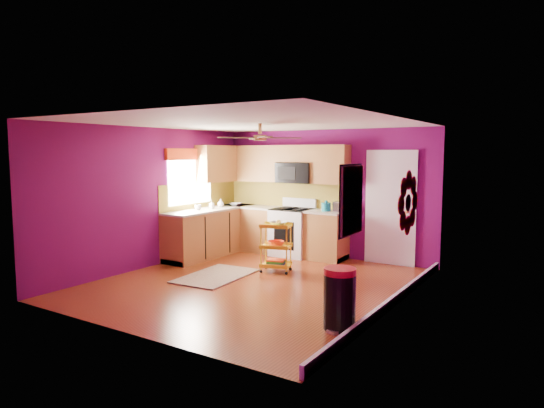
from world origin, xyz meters
The scene contains 18 objects.
ground centered at (0.00, 0.00, 0.00)m, with size 5.00×5.00×0.00m, color #65250F.
room_envelope centered at (0.03, 0.00, 1.63)m, with size 4.54×5.04×2.52m.
lower_cabinets centered at (-1.35, 1.82, 0.43)m, with size 2.81×2.31×0.94m.
electric_range centered at (-0.55, 2.17, 0.48)m, with size 0.76×0.66×1.13m.
upper_cabinetry centered at (-1.24, 2.17, 1.80)m, with size 2.80×2.30×1.26m.
left_window centered at (-2.22, 1.05, 1.74)m, with size 0.08×1.35×1.08m.
panel_door centered at (1.35, 2.47, 1.02)m, with size 0.95×0.11×2.15m.
right_wall_art centered at (2.23, -0.34, 1.44)m, with size 0.04×2.74×1.04m.
ceiling_fan centered at (0.00, 0.20, 2.29)m, with size 1.01×1.01×0.26m.
shag_rug centered at (-0.77, 0.02, 0.01)m, with size 0.87×1.43×0.02m, color black.
rolling_cart centered at (-0.10, 0.85, 0.47)m, with size 0.59×0.50×0.91m.
trash_can centered at (1.96, -1.07, 0.36)m, with size 0.47×0.47×0.72m.
teal_kettle centered at (0.18, 2.19, 1.02)m, with size 0.18×0.18×0.21m.
toaster centered at (0.40, 2.32, 1.03)m, with size 0.22×0.15×0.18m, color beige.
soap_bottle_a centered at (-1.90, 1.31, 1.03)m, with size 0.08×0.08×0.17m, color #EA3F72.
soap_bottle_b centered at (-1.96, 1.66, 1.02)m, with size 0.13×0.13×0.17m, color white.
counter_dish centered at (-1.86, 2.05, 0.97)m, with size 0.24×0.24×0.06m, color white.
counter_cup centered at (-2.00, 1.01, 0.99)m, with size 0.13×0.13×0.10m, color white.
Camera 1 is at (4.24, -6.12, 2.04)m, focal length 32.00 mm.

